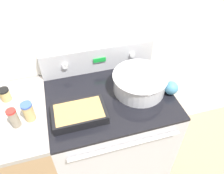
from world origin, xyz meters
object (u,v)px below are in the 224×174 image
object	(u,v)px
ladle	(170,87)
spice_jar_black_cap	(5,95)
casserole_dish	(79,113)
mixing_bowl	(140,82)
spice_jar_blue_cap	(28,112)
spice_jar_red_cap	(14,118)

from	to	relation	value
ladle	spice_jar_black_cap	distance (m)	1.05
casserole_dish	spice_jar_black_cap	size ratio (longest dim) A/B	3.75
mixing_bowl	ladle	bearing A→B (deg)	-21.86
ladle	spice_jar_blue_cap	distance (m)	0.89
casserole_dish	spice_jar_red_cap	distance (m)	0.36
ladle	spice_jar_red_cap	xyz separation A→B (m)	(-0.96, -0.02, 0.03)
spice_jar_blue_cap	mixing_bowl	bearing A→B (deg)	5.22
mixing_bowl	casserole_dish	bearing A→B (deg)	-163.73
spice_jar_blue_cap	spice_jar_black_cap	world-z (taller)	spice_jar_blue_cap
spice_jar_red_cap	spice_jar_black_cap	bearing A→B (deg)	105.99
mixing_bowl	spice_jar_red_cap	bearing A→B (deg)	-173.24
casserole_dish	ladle	xyz separation A→B (m)	(0.61, 0.05, 0.01)
casserole_dish	ladle	distance (m)	0.61
casserole_dish	spice_jar_blue_cap	bearing A→B (deg)	167.78
ladle	spice_jar_blue_cap	size ratio (longest dim) A/B	2.69
spice_jar_red_cap	spice_jar_black_cap	xyz separation A→B (m)	(-0.07, 0.23, -0.02)
casserole_dish	spice_jar_black_cap	distance (m)	0.49
spice_jar_black_cap	spice_jar_blue_cap	bearing A→B (deg)	-54.76
mixing_bowl	spice_jar_red_cap	size ratio (longest dim) A/B	2.89
spice_jar_blue_cap	spice_jar_red_cap	world-z (taller)	spice_jar_red_cap
ladle	spice_jar_blue_cap	xyz separation A→B (m)	(-0.89, 0.01, 0.03)
spice_jar_blue_cap	spice_jar_red_cap	size ratio (longest dim) A/B	0.98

